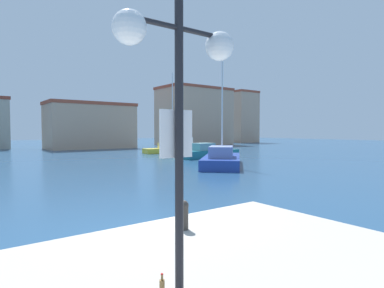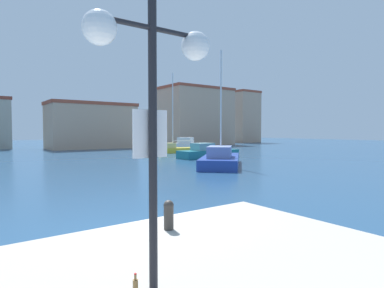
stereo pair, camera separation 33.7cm
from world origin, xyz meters
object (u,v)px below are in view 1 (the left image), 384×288
(sailboat_yellow_distant_east, at_px, (172,149))
(motorboat_white_far_right, at_px, (182,145))
(lamppost, at_px, (179,59))
(mooring_bollard, at_px, (183,214))
(sailboat_blue_distant_north, at_px, (222,159))
(motorboat_teal_far_left, at_px, (208,153))
(bottle, at_px, (162,287))

(sailboat_yellow_distant_east, bearing_deg, motorboat_white_far_right, 46.29)
(sailboat_yellow_distant_east, xyz_separation_m, motorboat_white_far_right, (5.64, 5.90, 0.14))
(lamppost, height_order, mooring_bollard, lamppost)
(lamppost, bearing_deg, motorboat_white_far_right, 55.28)
(lamppost, height_order, sailboat_blue_distant_north, sailboat_blue_distant_north)
(sailboat_yellow_distant_east, height_order, sailboat_blue_distant_north, sailboat_yellow_distant_east)
(motorboat_teal_far_left, height_order, motorboat_white_far_right, motorboat_white_far_right)
(mooring_bollard, relative_size, motorboat_white_far_right, 0.09)
(lamppost, bearing_deg, mooring_bollard, 53.75)
(motorboat_teal_far_left, bearing_deg, sailboat_blue_distant_north, -121.30)
(lamppost, height_order, motorboat_teal_far_left, lamppost)
(lamppost, xyz_separation_m, sailboat_yellow_distant_east, (19.93, 31.00, -3.15))
(motorboat_white_far_right, bearing_deg, sailboat_blue_distant_north, -116.92)
(bottle, relative_size, mooring_bollard, 0.46)
(sailboat_yellow_distant_east, xyz_separation_m, motorboat_teal_far_left, (-0.98, -8.47, 0.06))
(bottle, height_order, mooring_bollard, mooring_bollard)
(lamppost, relative_size, sailboat_blue_distant_north, 0.47)
(mooring_bollard, xyz_separation_m, motorboat_white_far_right, (24.20, 35.03, -0.63))
(lamppost, distance_m, sailboat_yellow_distant_east, 36.99)
(sailboat_blue_distant_north, distance_m, motorboat_white_far_right, 23.63)
(sailboat_yellow_distant_east, bearing_deg, mooring_bollard, -122.50)
(sailboat_yellow_distant_east, distance_m, motorboat_teal_far_left, 8.52)
(mooring_bollard, bearing_deg, motorboat_teal_far_left, 49.62)
(motorboat_teal_far_left, distance_m, motorboat_white_far_right, 15.82)
(bottle, relative_size, sailboat_blue_distant_north, 0.03)
(mooring_bollard, bearing_deg, sailboat_blue_distant_north, 45.97)
(lamppost, xyz_separation_m, sailboat_blue_distant_north, (14.87, 15.83, -3.06))
(lamppost, relative_size, motorboat_teal_far_left, 0.63)
(mooring_bollard, distance_m, motorboat_teal_far_left, 27.14)
(sailboat_yellow_distant_east, bearing_deg, sailboat_blue_distant_north, -108.44)
(bottle, height_order, motorboat_white_far_right, motorboat_white_far_right)
(lamppost, xyz_separation_m, motorboat_teal_far_left, (18.95, 22.53, -3.09))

